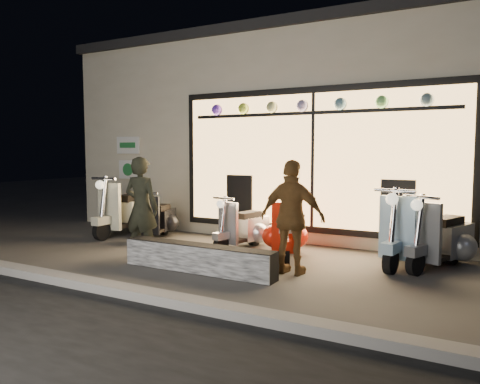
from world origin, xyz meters
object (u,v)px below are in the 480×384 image
object	(u,v)px
graffiti_barrier	(198,258)
scooter_red	(285,231)
scooter_silver	(246,227)
woman	(292,217)
man	(141,207)

from	to	relation	value
graffiti_barrier	scooter_red	size ratio (longest dim) A/B	1.76
scooter_silver	scooter_red	xyz separation A→B (m)	(0.86, -0.23, 0.04)
scooter_silver	woman	size ratio (longest dim) A/B	0.79
graffiti_barrier	man	xyz separation A→B (m)	(-1.32, 0.34, 0.62)
scooter_red	woman	distance (m)	1.26
graffiti_barrier	woman	world-z (taller)	woman
scooter_silver	woman	bearing A→B (deg)	-30.14
graffiti_barrier	woman	size ratio (longest dim) A/B	1.49
scooter_silver	man	size ratio (longest dim) A/B	0.78
man	woman	size ratio (longest dim) A/B	1.02
graffiti_barrier	scooter_silver	bearing A→B (deg)	96.20
scooter_red	graffiti_barrier	bearing A→B (deg)	-136.85
scooter_red	man	bearing A→B (deg)	-172.06
scooter_silver	man	xyz separation A→B (m)	(-1.13, -1.49, 0.45)
scooter_silver	man	distance (m)	1.92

